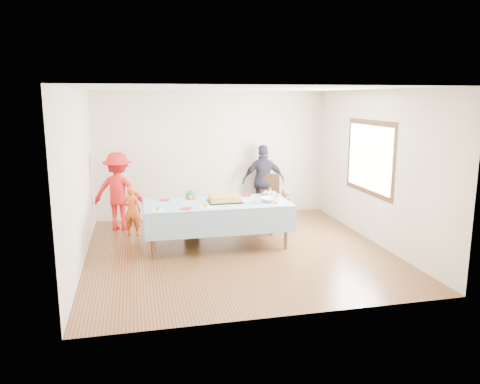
% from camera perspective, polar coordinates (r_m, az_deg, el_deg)
% --- Properties ---
extents(ground, '(5.00, 5.00, 0.00)m').
position_cam_1_polar(ground, '(8.03, -0.27, -7.15)').
color(ground, '#462914').
rests_on(ground, ground).
extents(room_walls, '(5.04, 5.04, 2.72)m').
position_cam_1_polar(room_walls, '(7.67, 0.11, 5.52)').
color(room_walls, beige).
rests_on(room_walls, ground).
extents(party_table, '(2.50, 1.10, 0.78)m').
position_cam_1_polar(party_table, '(8.10, -2.80, -1.67)').
color(party_table, '#53351C').
rests_on(party_table, ground).
extents(birthday_cake, '(0.58, 0.45, 0.10)m').
position_cam_1_polar(birthday_cake, '(8.13, -1.87, -0.87)').
color(birthday_cake, black).
rests_on(birthday_cake, party_table).
extents(rolls_tray, '(0.34, 0.34, 0.10)m').
position_cam_1_polar(rolls_tray, '(8.57, 3.57, -0.28)').
color(rolls_tray, black).
rests_on(rolls_tray, party_table).
extents(punch_bowl, '(0.32, 0.32, 0.08)m').
position_cam_1_polar(punch_bowl, '(8.16, 3.64, -0.91)').
color(punch_bowl, silver).
rests_on(punch_bowl, party_table).
extents(party_hat, '(0.09, 0.09, 0.15)m').
position_cam_1_polar(party_hat, '(8.69, 3.73, 0.12)').
color(party_hat, white).
rests_on(party_hat, party_table).
extents(fork_pile, '(0.24, 0.18, 0.07)m').
position_cam_1_polar(fork_pile, '(8.01, 1.75, -1.18)').
color(fork_pile, white).
rests_on(fork_pile, party_table).
extents(plate_red_far_a, '(0.20, 0.20, 0.01)m').
position_cam_1_polar(plate_red_far_a, '(8.36, -9.18, -0.96)').
color(plate_red_far_a, '#BB0E0E').
rests_on(plate_red_far_a, party_table).
extents(plate_red_far_b, '(0.17, 0.17, 0.01)m').
position_cam_1_polar(plate_red_far_b, '(8.41, -6.01, -0.81)').
color(plate_red_far_b, '#BB0E0E').
rests_on(plate_red_far_b, party_table).
extents(plate_red_far_c, '(0.18, 0.18, 0.01)m').
position_cam_1_polar(plate_red_far_c, '(8.47, -3.35, -0.67)').
color(plate_red_far_c, '#BB0E0E').
rests_on(plate_red_far_c, party_table).
extents(plate_red_far_d, '(0.20, 0.20, 0.01)m').
position_cam_1_polar(plate_red_far_d, '(8.63, 0.73, -0.43)').
color(plate_red_far_d, '#BB0E0E').
rests_on(plate_red_far_d, party_table).
extents(plate_red_near, '(0.19, 0.19, 0.01)m').
position_cam_1_polar(plate_red_near, '(7.68, -6.62, -2.00)').
color(plate_red_near, '#BB0E0E').
rests_on(plate_red_near, party_table).
extents(plate_white_left, '(0.21, 0.21, 0.01)m').
position_cam_1_polar(plate_white_left, '(7.61, -10.00, -2.23)').
color(plate_white_left, white).
rests_on(plate_white_left, party_table).
extents(plate_white_mid, '(0.23, 0.23, 0.01)m').
position_cam_1_polar(plate_white_mid, '(7.74, -4.30, -1.86)').
color(plate_white_mid, white).
rests_on(plate_white_mid, party_table).
extents(plate_white_right, '(0.20, 0.20, 0.01)m').
position_cam_1_polar(plate_white_right, '(7.94, 4.37, -1.51)').
color(plate_white_right, white).
rests_on(plate_white_right, party_table).
extents(dining_chair, '(0.51, 0.51, 0.96)m').
position_cam_1_polar(dining_chair, '(10.00, 3.65, -0.28)').
color(dining_chair, black).
rests_on(dining_chair, ground).
extents(toddler_left, '(0.40, 0.32, 0.96)m').
position_cam_1_polar(toddler_left, '(8.99, -13.05, -2.24)').
color(toddler_left, '#CF4D19').
rests_on(toddler_left, ground).
extents(toddler_mid, '(0.46, 0.32, 0.90)m').
position_cam_1_polar(toddler_mid, '(8.65, -5.92, -2.74)').
color(toddler_mid, '#2A7F41').
rests_on(toddler_mid, ground).
extents(toddler_right, '(0.43, 0.35, 0.82)m').
position_cam_1_polar(toddler_right, '(9.19, 5.38, -2.16)').
color(toddler_right, tan).
rests_on(toddler_right, ground).
extents(adult_left, '(1.09, 0.79, 1.52)m').
position_cam_1_polar(adult_left, '(9.44, -14.60, 0.09)').
color(adult_left, red).
rests_on(adult_left, ground).
extents(adult_right, '(0.96, 0.49, 1.57)m').
position_cam_1_polar(adult_right, '(10.16, 2.89, 1.36)').
color(adult_right, '#2E2B3B').
rests_on(adult_right, ground).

